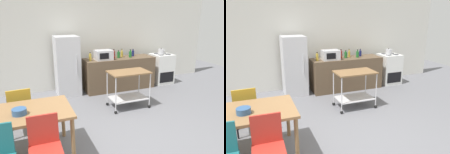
{
  "view_description": "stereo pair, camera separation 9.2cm",
  "coord_description": "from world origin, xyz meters",
  "views": [
    {
      "loc": [
        -1.65,
        -3.0,
        2.11
      ],
      "look_at": [
        0.1,
        1.2,
        0.8
      ],
      "focal_mm": 35.73,
      "sensor_mm": 36.0,
      "label": 1
    },
    {
      "loc": [
        -1.56,
        -3.03,
        2.11
      ],
      "look_at": [
        0.1,
        1.2,
        0.8
      ],
      "focal_mm": 35.73,
      "sensor_mm": 36.0,
      "label": 2
    }
  ],
  "objects": [
    {
      "name": "bottle_olive_oil",
      "position": [
        1.02,
        2.69,
        0.99
      ],
      "size": [
        0.07,
        0.07,
        0.23
      ],
      "color": "gold",
      "rests_on": "kitchen_counter"
    },
    {
      "name": "refrigerator",
      "position": [
        -0.55,
        2.7,
        0.78
      ],
      "size": [
        0.6,
        0.63,
        1.55
      ],
      "color": "silver",
      "rests_on": "ground_plane"
    },
    {
      "name": "bottle_soy_sauce",
      "position": [
        0.03,
        2.53,
        0.99
      ],
      "size": [
        0.07,
        0.07,
        0.23
      ],
      "color": "gold",
      "rests_on": "kitchen_counter"
    },
    {
      "name": "fruit_bowl",
      "position": [
        -1.75,
        0.11,
        0.79
      ],
      "size": [
        0.2,
        0.2,
        0.09
      ],
      "primitive_type": "cylinder",
      "color": "#33598C",
      "rests_on": "dining_table"
    },
    {
      "name": "bottle_vinegar",
      "position": [
        1.38,
        2.68,
        0.99
      ],
      "size": [
        0.07,
        0.07,
        0.21
      ],
      "color": "navy",
      "rests_on": "kitchen_counter"
    },
    {
      "name": "bottle_sparkling_water",
      "position": [
        0.74,
        2.61,
        1.01
      ],
      "size": [
        0.07,
        0.07,
        0.25
      ],
      "color": "maroon",
      "rests_on": "kitchen_counter"
    },
    {
      "name": "chair_red",
      "position": [
        -1.49,
        -0.44,
        0.52
      ],
      "size": [
        0.41,
        0.41,
        0.89
      ],
      "rotation": [
        0.0,
        0.0,
        -0.01
      ],
      "color": "#B72D23",
      "rests_on": "ground_plane"
    },
    {
      "name": "chair_mustard",
      "position": [
        -1.76,
        0.91,
        0.52
      ],
      "size": [
        0.42,
        0.42,
        0.89
      ],
      "rotation": [
        0.0,
        0.0,
        3.2
      ],
      "color": "gold",
      "rests_on": "ground_plane"
    },
    {
      "name": "bottle_wine",
      "position": [
        0.88,
        2.6,
        0.99
      ],
      "size": [
        0.08,
        0.08,
        0.21
      ],
      "color": "#1E6628",
      "rests_on": "kitchen_counter"
    },
    {
      "name": "dining_table",
      "position": [
        -1.77,
        0.2,
        0.67
      ],
      "size": [
        1.5,
        0.9,
        0.75
      ],
      "color": "olive",
      "rests_on": "ground_plane"
    },
    {
      "name": "microwave",
      "position": [
        0.4,
        2.52,
        1.03
      ],
      "size": [
        0.46,
        0.35,
        0.26
      ],
      "color": "silver",
      "rests_on": "kitchen_counter"
    },
    {
      "name": "kettle",
      "position": [
        2.23,
        2.52,
        1.0
      ],
      "size": [
        0.24,
        0.17,
        0.19
      ],
      "color": "silver",
      "rests_on": "stove_oven"
    },
    {
      "name": "stove_oven",
      "position": [
        2.35,
        2.62,
        0.45
      ],
      "size": [
        0.6,
        0.61,
        0.92
      ],
      "color": "white",
      "rests_on": "ground_plane"
    },
    {
      "name": "ground_plane",
      "position": [
        0.0,
        0.0,
        0.0
      ],
      "size": [
        12.0,
        12.0,
        0.0
      ],
      "primitive_type": "plane",
      "color": "slate"
    },
    {
      "name": "back_wall",
      "position": [
        0.0,
        3.2,
        1.45
      ],
      "size": [
        8.4,
        0.12,
        2.9
      ],
      "primitive_type": "cube",
      "color": "silver",
      "rests_on": "ground_plane"
    },
    {
      "name": "kitchen_cart",
      "position": [
        0.55,
        1.31,
        0.57
      ],
      "size": [
        0.91,
        0.57,
        0.85
      ],
      "color": "brown",
      "rests_on": "ground_plane"
    },
    {
      "name": "kitchen_counter",
      "position": [
        0.9,
        2.6,
        0.45
      ],
      "size": [
        2.0,
        0.64,
        0.9
      ],
      "primitive_type": "cube",
      "color": "brown",
      "rests_on": "ground_plane"
    },
    {
      "name": "bottle_hot_sauce",
      "position": [
        1.22,
        2.56,
        0.99
      ],
      "size": [
        0.08,
        0.08,
        0.22
      ],
      "color": "#1E6628",
      "rests_on": "kitchen_counter"
    }
  ]
}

